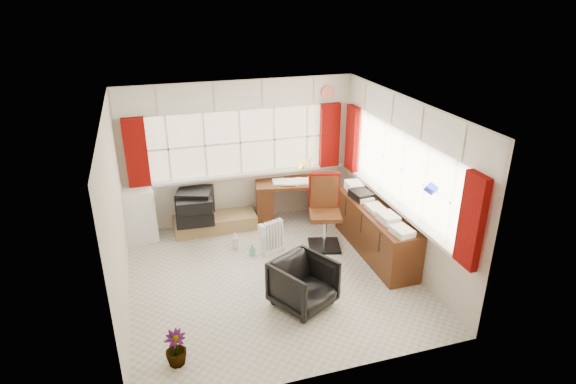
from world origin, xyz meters
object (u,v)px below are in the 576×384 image
object	(u,v)px
credenza	(375,230)
desk_lamp	(310,163)
desk	(292,198)
mini_fridge	(138,214)
crt_tv	(195,204)
radiator	(272,240)
tv_bench	(215,223)
office_chair	(303,283)
task_chair	(324,208)

from	to	relation	value
credenza	desk_lamp	bearing A→B (deg)	108.41
desk	mini_fridge	size ratio (longest dim) A/B	1.54
crt_tv	desk	bearing A→B (deg)	-1.59
desk	crt_tv	bearing A→B (deg)	178.41
radiator	mini_fridge	xyz separation A→B (m)	(-1.99, 1.13, 0.22)
credenza	tv_bench	xyz separation A→B (m)	(-2.28, 1.52, -0.27)
desk	office_chair	distance (m)	2.55
office_chair	radiator	bearing A→B (deg)	62.57
desk_lamp	tv_bench	size ratio (longest dim) A/B	0.28
desk	crt_tv	world-z (taller)	desk
desk	credenza	xyz separation A→B (m)	(0.89, -1.53, -0.01)
crt_tv	desk_lamp	bearing A→B (deg)	0.44
desk_lamp	crt_tv	distance (m)	2.12
task_chair	radiator	size ratio (longest dim) A/B	2.20
task_chair	credenza	distance (m)	0.87
task_chair	radiator	bearing A→B (deg)	-177.29
desk_lamp	credenza	size ratio (longest dim) A/B	0.20
desk	task_chair	world-z (taller)	task_chair
task_chair	tv_bench	bearing A→B (deg)	148.22
task_chair	crt_tv	bearing A→B (deg)	151.19
office_chair	mini_fridge	xyz separation A→B (m)	(-2.02, 2.55, 0.12)
desk	task_chair	xyz separation A→B (m)	(0.23, -1.01, 0.23)
credenza	mini_fridge	distance (m)	3.87
radiator	tv_bench	distance (m)	1.28
credenza	crt_tv	size ratio (longest dim) A/B	2.88
desk	tv_bench	world-z (taller)	desk
radiator	crt_tv	bearing A→B (deg)	133.52
desk	crt_tv	size ratio (longest dim) A/B	1.97
desk_lamp	radiator	xyz separation A→B (m)	(-1.01, -1.12, -0.79)
desk	desk_lamp	world-z (taller)	desk_lamp
task_chair	credenza	bearing A→B (deg)	-38.11
tv_bench	mini_fridge	distance (m)	1.29
task_chair	credenza	xyz separation A→B (m)	(0.66, -0.52, -0.24)
task_chair	tv_bench	distance (m)	1.97
desk	credenza	size ratio (longest dim) A/B	0.69
credenza	tv_bench	distance (m)	2.75
desk	office_chair	size ratio (longest dim) A/B	1.89
radiator	mini_fridge	world-z (taller)	mini_fridge
tv_bench	desk	bearing A→B (deg)	0.40
office_chair	credenza	xyz separation A→B (m)	(1.51, 0.95, 0.07)
radiator	crt_tv	xyz separation A→B (m)	(-1.05, 1.10, 0.28)
credenza	mini_fridge	bearing A→B (deg)	155.61
office_chair	crt_tv	distance (m)	2.75
office_chair	desk_lamp	bearing A→B (deg)	40.20
office_chair	credenza	bearing A→B (deg)	3.38
desk	radiator	xyz separation A→B (m)	(-0.65, -1.06, -0.19)
mini_fridge	task_chair	bearing A→B (deg)	-20.68
radiator	credenza	distance (m)	1.62
task_chair	radiator	xyz separation A→B (m)	(-0.88, -0.04, -0.41)
task_chair	crt_tv	world-z (taller)	task_chair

